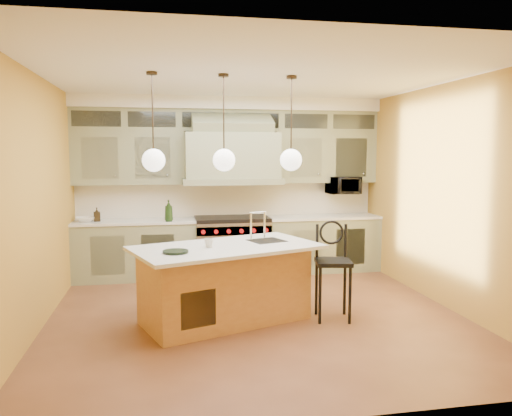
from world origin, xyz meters
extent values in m
plane|color=brown|center=(0.00, 0.00, 0.00)|extent=(5.00, 5.00, 0.00)
plane|color=white|center=(0.00, 0.00, 2.90)|extent=(5.00, 5.00, 0.00)
plane|color=#B58731|center=(0.00, 2.50, 1.45)|extent=(5.00, 0.00, 5.00)
plane|color=#B58731|center=(0.00, -2.50, 1.45)|extent=(5.00, 0.00, 5.00)
plane|color=#B58731|center=(-2.50, 0.00, 1.45)|extent=(0.00, 5.00, 5.00)
plane|color=#B58731|center=(2.50, 0.00, 1.45)|extent=(0.00, 5.00, 5.00)
cube|color=gray|center=(-1.55, 2.17, 0.45)|extent=(1.90, 0.65, 0.90)
cube|color=gray|center=(1.55, 2.17, 0.45)|extent=(1.90, 0.65, 0.90)
cube|color=silver|center=(-1.55, 2.17, 0.92)|extent=(1.90, 0.68, 0.04)
cube|color=silver|center=(1.55, 2.17, 0.92)|extent=(1.90, 0.68, 0.04)
cube|color=white|center=(0.00, 2.48, 1.22)|extent=(5.00, 0.04, 0.56)
cube|color=gray|center=(-1.62, 2.33, 1.93)|extent=(1.75, 0.35, 0.85)
cube|color=gray|center=(1.62, 2.33, 1.93)|extent=(1.75, 0.35, 0.85)
cube|color=gray|center=(0.00, 2.15, 1.95)|extent=(1.50, 0.70, 0.75)
cube|color=#747858|center=(0.00, 2.15, 1.55)|extent=(1.60, 0.76, 0.10)
cube|color=#333833|center=(0.00, 2.33, 2.53)|extent=(5.00, 0.35, 0.35)
cube|color=white|center=(0.00, 2.31, 2.80)|extent=(5.00, 0.47, 0.20)
cube|color=silver|center=(0.00, 2.15, 0.45)|extent=(1.20, 0.70, 0.90)
cube|color=black|center=(0.00, 2.15, 0.93)|extent=(1.20, 0.70, 0.06)
cube|color=silver|center=(0.00, 1.83, 0.78)|extent=(1.20, 0.06, 0.14)
cube|color=#A86E3B|center=(-0.40, -0.13, 0.44)|extent=(2.07, 1.47, 0.88)
cube|color=silver|center=(-0.38, -0.17, 0.90)|extent=(2.39, 1.79, 0.04)
cube|color=black|center=(0.15, 0.07, 0.90)|extent=(0.50, 0.47, 0.05)
cylinder|color=black|center=(0.68, -0.44, 0.34)|extent=(0.04, 0.04, 0.68)
cylinder|color=black|center=(1.03, -0.50, 0.34)|extent=(0.04, 0.04, 0.68)
cylinder|color=black|center=(0.75, -0.10, 0.34)|extent=(0.04, 0.04, 0.68)
cylinder|color=black|center=(1.09, -0.16, 0.34)|extent=(0.04, 0.04, 0.68)
cube|color=black|center=(0.89, -0.30, 0.70)|extent=(0.48, 0.48, 0.05)
torus|color=black|center=(0.92, -0.13, 1.03)|extent=(0.30, 0.08, 0.30)
imported|color=black|center=(1.95, 2.25, 1.45)|extent=(0.54, 0.37, 0.30)
imported|color=black|center=(-1.02, 1.92, 1.11)|extent=(0.15, 0.15, 0.34)
imported|color=black|center=(-2.12, 2.15, 1.05)|extent=(0.11, 0.11, 0.21)
imported|color=white|center=(-2.30, 2.15, 0.98)|extent=(0.32, 0.32, 0.07)
imported|color=beige|center=(-0.60, -0.24, 0.97)|extent=(0.12, 0.12, 0.10)
cylinder|color=#2D2319|center=(-1.20, -0.13, 2.88)|extent=(0.12, 0.12, 0.03)
cylinder|color=#2D2319|center=(-1.20, -0.13, 2.44)|extent=(0.02, 0.02, 0.93)
sphere|color=white|center=(-1.20, -0.13, 1.92)|extent=(0.26, 0.26, 0.26)
cylinder|color=#2D2319|center=(-0.40, -0.13, 2.88)|extent=(0.12, 0.12, 0.03)
cylinder|color=#2D2319|center=(-0.40, -0.13, 2.44)|extent=(0.02, 0.02, 0.93)
sphere|color=white|center=(-0.40, -0.13, 1.92)|extent=(0.26, 0.26, 0.26)
cylinder|color=#2D2319|center=(0.40, -0.13, 2.88)|extent=(0.12, 0.12, 0.03)
cylinder|color=#2D2319|center=(0.40, -0.13, 2.44)|extent=(0.02, 0.02, 0.93)
sphere|color=white|center=(0.40, -0.13, 1.92)|extent=(0.26, 0.26, 0.26)
camera|label=1|loc=(-1.11, -5.89, 2.00)|focal=35.00mm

